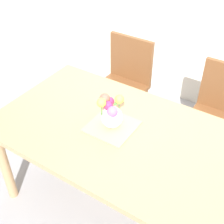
# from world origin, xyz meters

# --- Properties ---
(ground_plane) EXTENTS (12.00, 12.00, 0.00)m
(ground_plane) POSITION_xyz_m (0.00, 0.00, 0.00)
(ground_plane) COLOR #939399
(dining_table) EXTENTS (1.59, 0.95, 0.74)m
(dining_table) POSITION_xyz_m (0.00, 0.00, 0.65)
(dining_table) COLOR tan
(dining_table) RESTS_ON ground_plane
(chair_left) EXTENTS (0.42, 0.42, 0.90)m
(chair_left) POSITION_xyz_m (-0.44, 0.82, 0.52)
(chair_left) COLOR brown
(chair_left) RESTS_ON ground_plane
(chair_right) EXTENTS (0.42, 0.42, 0.90)m
(chair_right) POSITION_xyz_m (0.44, 0.82, 0.52)
(chair_right) COLOR brown
(chair_right) RESTS_ON ground_plane
(placemat) EXTENTS (0.29, 0.29, 0.01)m
(placemat) POSITION_xyz_m (-0.05, 0.01, 0.74)
(placemat) COLOR tan
(placemat) RESTS_ON dining_table
(flower_vase) EXTENTS (0.16, 0.18, 0.24)m
(flower_vase) POSITION_xyz_m (-0.05, 0.01, 0.85)
(flower_vase) COLOR silver
(flower_vase) RESTS_ON placemat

